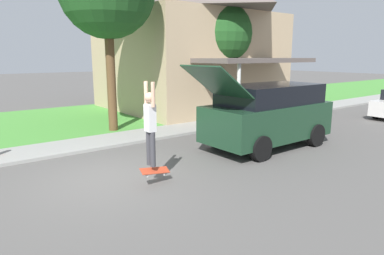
# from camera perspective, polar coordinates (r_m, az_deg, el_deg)

# --- Properties ---
(ground_plane) EXTENTS (120.00, 120.00, 0.00)m
(ground_plane) POSITION_cam_1_polar(r_m,az_deg,el_deg) (9.16, -12.96, -8.12)
(ground_plane) COLOR #54514F
(lawn) EXTENTS (10.00, 80.00, 0.08)m
(lawn) POSITION_cam_1_polar(r_m,az_deg,el_deg) (18.75, -6.62, 2.43)
(lawn) COLOR #478E38
(lawn) RESTS_ON ground_plane
(sidewalk) EXTENTS (1.80, 80.00, 0.10)m
(sidewalk) POSITION_cam_1_polar(r_m,az_deg,el_deg) (15.21, 1.97, 0.34)
(sidewalk) COLOR gray
(sidewalk) RESTS_ON ground_plane
(house) EXTENTS (10.99, 9.33, 8.39)m
(house) POSITION_cam_1_polar(r_m,az_deg,el_deg) (20.55, -0.57, 15.66)
(house) COLOR tan
(house) RESTS_ON lawn
(lawn_tree_far) EXTENTS (3.28, 3.28, 5.76)m
(lawn_tree_far) POSITION_cam_1_polar(r_m,az_deg,el_deg) (18.00, 4.63, 15.28)
(lawn_tree_far) COLOR brown
(lawn_tree_far) RESTS_ON lawn
(suv_parked) EXTENTS (2.19, 5.30, 2.83)m
(suv_parked) POSITION_cam_1_polar(r_m,az_deg,el_deg) (11.89, 12.55, 2.22)
(suv_parked) COLOR #193823
(suv_parked) RESTS_ON ground_plane
(skateboarder) EXTENTS (0.41, 0.23, 2.02)m
(skateboarder) POSITION_cam_1_polar(r_m,az_deg,el_deg) (8.09, -6.98, 0.77)
(skateboarder) COLOR #38383D
(skateboarder) RESTS_ON ground_plane
(skateboard) EXTENTS (0.29, 0.82, 0.30)m
(skateboard) POSITION_cam_1_polar(r_m,az_deg,el_deg) (8.39, -6.20, -7.19)
(skateboard) COLOR #B73D23
(skateboard) RESTS_ON ground_plane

